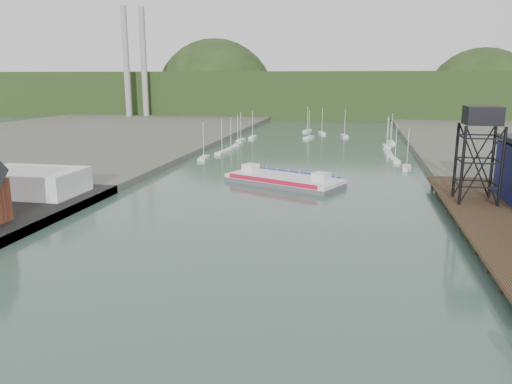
% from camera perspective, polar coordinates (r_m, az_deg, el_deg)
% --- Properties ---
extents(east_pier, '(14.00, 70.00, 2.45)m').
position_cam_1_polar(east_pier, '(81.36, 26.86, -3.33)').
color(east_pier, black).
rests_on(east_pier, ground).
extents(white_shed, '(18.00, 12.00, 4.50)m').
position_cam_1_polar(white_shed, '(101.45, -24.27, 1.07)').
color(white_shed, silver).
rests_on(white_shed, west_quay).
extents(lift_tower, '(6.50, 6.50, 16.00)m').
position_cam_1_polar(lift_tower, '(90.99, 24.43, 7.34)').
color(lift_tower, black).
rests_on(lift_tower, east_pier).
extents(marina_sailboats, '(57.71, 92.65, 0.90)m').
position_cam_1_polar(marina_sailboats, '(171.03, 6.43, 5.36)').
color(marina_sailboats, silver).
rests_on(marina_sailboats, ground).
extents(smokestacks, '(11.20, 8.20, 60.00)m').
position_cam_1_polar(smokestacks, '(289.48, -13.64, 14.05)').
color(smokestacks, gray).
rests_on(smokestacks, ground).
extents(distant_hills, '(500.00, 120.00, 80.00)m').
position_cam_1_polar(distant_hills, '(332.57, 8.35, 10.70)').
color(distant_hills, black).
rests_on(distant_hills, ground).
extents(chain_ferry, '(26.99, 19.51, 3.61)m').
position_cam_1_polar(chain_ferry, '(108.48, 3.23, 1.40)').
color(chain_ferry, '#525255').
rests_on(chain_ferry, ground).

